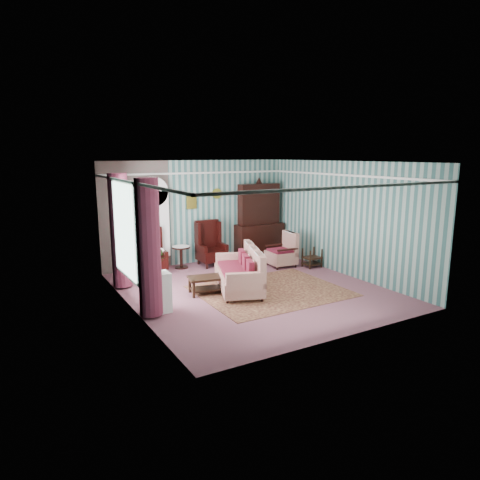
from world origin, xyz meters
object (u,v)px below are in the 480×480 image
nest_table (312,258)px  plant_stand (156,293)px  dresser_hutch (260,218)px  sofa (238,267)px  wingback_left (151,250)px  floral_armchair (281,250)px  coffee_table (210,285)px  seated_woman (151,252)px  round_side_table (181,257)px  wingback_right (211,243)px  bookcase (154,228)px

nest_table → plant_stand: (-4.87, -1.20, 0.13)m
dresser_hutch → plant_stand: bearing=-144.9°
dresser_hutch → sofa: size_ratio=1.19×
wingback_left → floral_armchair: size_ratio=1.39×
nest_table → coffee_table: (-3.44, -0.65, -0.07)m
coffee_table → dresser_hutch: bearing=40.7°
seated_woman → dresser_hutch: bearing=4.4°
seated_woman → round_side_table: seated_woman is taller
seated_woman → round_side_table: size_ratio=1.97×
floral_armchair → sofa: bearing=124.7°
wingback_right → round_side_table: bearing=170.0°
dresser_hutch → nest_table: size_ratio=4.37×
bookcase → plant_stand: (-1.05, -3.14, -0.72)m
nest_table → dresser_hutch: bearing=107.4°
nest_table → floral_armchair: bearing=143.4°
round_side_table → nest_table: 3.60m
round_side_table → sofa: size_ratio=0.30×
dresser_hutch → wingback_right: dresser_hutch is taller
wingback_left → floral_armchair: bearing=-17.1°
bookcase → round_side_table: bookcase is taller
wingback_left → seated_woman: bearing=0.0°
dresser_hutch → sofa: bearing=-130.5°
dresser_hutch → wingback_right: (-1.75, -0.27, -0.55)m
plant_stand → coffee_table: size_ratio=0.85×
bookcase → sofa: 2.95m
round_side_table → bookcase: bearing=159.7°
coffee_table → seated_woman: bearing=106.0°
dresser_hutch → wingback_left: dresser_hutch is taller
seated_woman → round_side_table: 0.96m
nest_table → floral_armchair: (-0.68, 0.51, 0.18)m
bookcase → seated_woman: 0.70m
dresser_hutch → sofa: 3.44m
dresser_hutch → coffee_table: dresser_hutch is taller
wingback_left → bookcase: bearing=57.3°
nest_table → plant_stand: plant_stand is taller
nest_table → bookcase: bearing=153.1°
seated_woman → nest_table: seated_woman is taller
floral_armchair → wingback_right: bearing=61.0°
wingback_right → plant_stand: bearing=-132.8°
wingback_left → coffee_table: 2.33m
seated_woman → floral_armchair: size_ratio=1.31×
bookcase → round_side_table: (0.65, -0.24, -0.82)m
bookcase → coffee_table: size_ratio=2.38×
plant_stand → nest_table: bearing=13.8°
bookcase → wingback_right: size_ratio=1.79×
bookcase → plant_stand: bearing=-108.5°
wingback_right → coffee_table: (-1.12, -2.20, -0.43)m
dresser_hutch → seated_woman: bearing=-175.6°
floral_armchair → coffee_table: 3.00m
wingback_left → plant_stand: 2.87m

